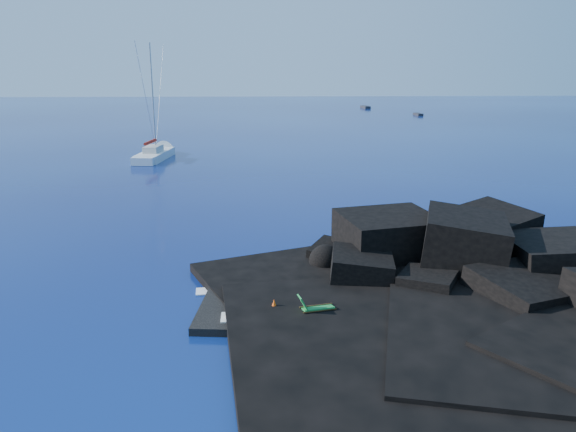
# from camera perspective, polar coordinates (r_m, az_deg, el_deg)

# --- Properties ---
(ground) EXTENTS (400.00, 400.00, 0.00)m
(ground) POSITION_cam_1_polar(r_m,az_deg,el_deg) (25.86, -9.42, -9.94)
(ground) COLOR #03043A
(ground) RESTS_ON ground
(headland) EXTENTS (24.00, 24.00, 3.60)m
(headland) POSITION_cam_1_polar(r_m,az_deg,el_deg) (30.16, 16.80, -6.72)
(headland) COLOR black
(headland) RESTS_ON ground
(beach) EXTENTS (9.08, 6.86, 0.70)m
(beach) POSITION_cam_1_polar(r_m,az_deg,el_deg) (26.19, 0.66, -9.40)
(beach) COLOR black
(beach) RESTS_ON ground
(surf_foam) EXTENTS (10.00, 8.00, 0.06)m
(surf_foam) POSITION_cam_1_polar(r_m,az_deg,el_deg) (30.38, 1.08, -5.90)
(surf_foam) COLOR white
(surf_foam) RESTS_ON ground
(sailboat) EXTENTS (4.26, 13.32, 13.72)m
(sailboat) POSITION_cam_1_polar(r_m,az_deg,el_deg) (70.51, -13.35, 5.64)
(sailboat) COLOR white
(sailboat) RESTS_ON ground
(deck_chair) EXTENTS (1.67, 1.01, 1.07)m
(deck_chair) POSITION_cam_1_polar(r_m,az_deg,el_deg) (24.55, 3.07, -8.88)
(deck_chair) COLOR #1C8136
(deck_chair) RESTS_ON beach
(towel) EXTENTS (2.12, 1.03, 0.06)m
(towel) POSITION_cam_1_polar(r_m,az_deg,el_deg) (24.57, -4.32, -10.18)
(towel) COLOR white
(towel) RESTS_ON beach
(sunbather) EXTENTS (1.66, 0.43, 0.22)m
(sunbather) POSITION_cam_1_polar(r_m,az_deg,el_deg) (24.51, -4.33, -9.89)
(sunbather) COLOR tan
(sunbather) RESTS_ON towel
(marker_cone) EXTENTS (0.38, 0.38, 0.57)m
(marker_cone) POSITION_cam_1_polar(r_m,az_deg,el_deg) (24.97, -1.42, -9.06)
(marker_cone) COLOR #FF520D
(marker_cone) RESTS_ON beach
(distant_boat_a) EXTENTS (2.11, 5.00, 0.65)m
(distant_boat_a) POSITION_cam_1_polar(r_m,az_deg,el_deg) (159.04, 7.86, 10.79)
(distant_boat_a) COLOR #232328
(distant_boat_a) RESTS_ON ground
(distant_boat_b) EXTENTS (1.46, 3.98, 0.52)m
(distant_boat_b) POSITION_cam_1_polar(r_m,az_deg,el_deg) (136.86, 13.07, 9.93)
(distant_boat_b) COLOR black
(distant_boat_b) RESTS_ON ground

